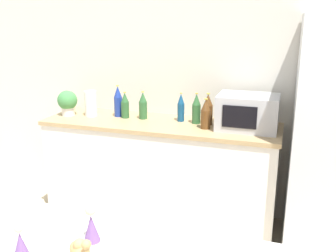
% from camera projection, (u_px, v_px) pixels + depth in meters
% --- Properties ---
extents(wall_back, '(8.00, 0.06, 2.55)m').
position_uv_depth(wall_back, '(231.00, 79.00, 3.30)').
color(wall_back, silver).
rests_on(wall_back, ground_plane).
extents(back_counter, '(2.05, 0.63, 0.92)m').
position_uv_depth(back_counter, '(161.00, 171.00, 3.38)').
color(back_counter, white).
rests_on(back_counter, ground_plane).
extents(potted_plant, '(0.18, 0.18, 0.23)m').
position_uv_depth(potted_plant, '(67.00, 102.00, 3.45)').
color(potted_plant, silver).
rests_on(potted_plant, back_counter).
extents(paper_towel_roll, '(0.11, 0.11, 0.23)m').
position_uv_depth(paper_towel_roll, '(91.00, 104.00, 3.42)').
color(paper_towel_roll, white).
rests_on(paper_towel_roll, back_counter).
extents(microwave, '(0.48, 0.37, 0.28)m').
position_uv_depth(microwave, '(248.00, 112.00, 3.01)').
color(microwave, '#B2B5BA').
rests_on(microwave, back_counter).
extents(back_bottle_0, '(0.08, 0.08, 0.29)m').
position_uv_depth(back_bottle_0, '(118.00, 102.00, 3.41)').
color(back_bottle_0, navy).
rests_on(back_bottle_0, back_counter).
extents(back_bottle_1, '(0.07, 0.07, 0.24)m').
position_uv_depth(back_bottle_1, '(125.00, 106.00, 3.36)').
color(back_bottle_1, '#2D6033').
rests_on(back_bottle_1, back_counter).
extents(back_bottle_2, '(0.06, 0.06, 0.25)m').
position_uv_depth(back_bottle_2, '(181.00, 108.00, 3.25)').
color(back_bottle_2, navy).
rests_on(back_bottle_2, back_counter).
extents(back_bottle_3, '(0.07, 0.07, 0.26)m').
position_uv_depth(back_bottle_3, '(196.00, 109.00, 3.18)').
color(back_bottle_3, '#2D6033').
rests_on(back_bottle_3, back_counter).
extents(back_bottle_4, '(0.07, 0.07, 0.25)m').
position_uv_depth(back_bottle_4, '(143.00, 106.00, 3.33)').
color(back_bottle_4, '#2D6033').
rests_on(back_bottle_4, back_counter).
extents(back_bottle_5, '(0.08, 0.08, 0.27)m').
position_uv_depth(back_bottle_5, '(208.00, 110.00, 3.15)').
color(back_bottle_5, brown).
rests_on(back_bottle_5, back_counter).
extents(back_bottle_6, '(0.08, 0.08, 0.25)m').
position_uv_depth(back_bottle_6, '(206.00, 114.00, 3.03)').
color(back_bottle_6, brown).
rests_on(back_bottle_6, back_counter).
extents(camel_figurine, '(0.12, 0.11, 0.15)m').
position_uv_depth(camel_figurine, '(81.00, 251.00, 1.17)').
color(camel_figurine, tan).
rests_on(camel_figurine, bar_counter).
extents(wise_man_figurine_blue, '(0.06, 0.06, 0.15)m').
position_uv_depth(wise_man_figurine_blue, '(91.00, 226.00, 1.37)').
color(wise_man_figurine_blue, '#6B4784').
rests_on(wise_man_figurine_blue, bar_counter).
extents(wise_man_figurine_crimson, '(0.05, 0.05, 0.12)m').
position_uv_depth(wise_man_figurine_crimson, '(20.00, 241.00, 1.29)').
color(wise_man_figurine_crimson, '#6B4784').
rests_on(wise_man_figurine_crimson, bar_counter).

